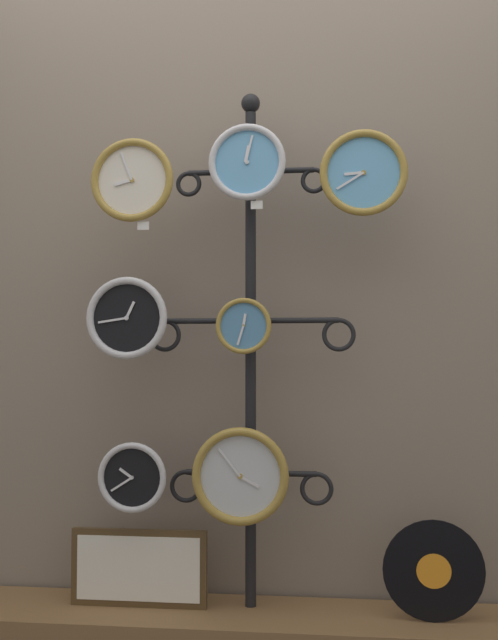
# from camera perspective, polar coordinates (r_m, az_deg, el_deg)

# --- Properties ---
(shop_wall) EXTENTS (4.40, 0.04, 2.80)m
(shop_wall) POSITION_cam_1_polar(r_m,az_deg,el_deg) (2.80, 0.50, 7.28)
(shop_wall) COLOR gray
(shop_wall) RESTS_ON ground_plane
(low_shelf) EXTENTS (2.20, 0.36, 0.06)m
(low_shelf) POSITION_cam_1_polar(r_m,az_deg,el_deg) (2.68, -0.03, -21.97)
(low_shelf) COLOR brown
(low_shelf) RESTS_ON ground_plane
(display_stand) EXTENTS (0.72, 0.39, 1.84)m
(display_stand) POSITION_cam_1_polar(r_m,az_deg,el_deg) (2.61, 0.13, -9.92)
(display_stand) COLOR black
(display_stand) RESTS_ON ground_plane
(clock_top_left) EXTENTS (0.29, 0.04, 0.29)m
(clock_top_left) POSITION_cam_1_polar(r_m,az_deg,el_deg) (2.63, -8.88, 10.47)
(clock_top_left) COLOR silver
(clock_top_center) EXTENTS (0.26, 0.04, 0.26)m
(clock_top_center) POSITION_cam_1_polar(r_m,az_deg,el_deg) (2.58, -0.22, 11.91)
(clock_top_center) COLOR #60A8DB
(clock_top_right) EXTENTS (0.29, 0.04, 0.29)m
(clock_top_right) POSITION_cam_1_polar(r_m,az_deg,el_deg) (2.57, 8.72, 11.01)
(clock_top_right) COLOR #60A8DB
(clock_middle_left) EXTENTS (0.28, 0.04, 0.28)m
(clock_middle_left) POSITION_cam_1_polar(r_m,az_deg,el_deg) (2.58, -9.28, 0.14)
(clock_middle_left) COLOR black
(clock_middle_center) EXTENTS (0.19, 0.04, 0.19)m
(clock_middle_center) POSITION_cam_1_polar(r_m,az_deg,el_deg) (2.51, -0.41, -0.46)
(clock_middle_center) COLOR #4C84B2
(clock_bottom_left) EXTENTS (0.24, 0.04, 0.24)m
(clock_bottom_left) POSITION_cam_1_polar(r_m,az_deg,el_deg) (2.60, -8.88, -11.76)
(clock_bottom_left) COLOR black
(clock_bottom_center) EXTENTS (0.32, 0.04, 0.32)m
(clock_bottom_center) POSITION_cam_1_polar(r_m,az_deg,el_deg) (2.51, -0.66, -11.80)
(clock_bottom_center) COLOR silver
(vinyl_record) EXTENTS (0.32, 0.01, 0.32)m
(vinyl_record) POSITION_cam_1_polar(r_m,az_deg,el_deg) (2.60, 13.90, -18.07)
(vinyl_record) COLOR black
(vinyl_record) RESTS_ON low_shelf
(picture_frame) EXTENTS (0.47, 0.02, 0.26)m
(picture_frame) POSITION_cam_1_polar(r_m,az_deg,el_deg) (2.71, -8.41, -18.19)
(picture_frame) COLOR #4C381E
(picture_frame) RESTS_ON low_shelf
(price_tag_upper) EXTENTS (0.04, 0.00, 0.03)m
(price_tag_upper) POSITION_cam_1_polar(r_m,az_deg,el_deg) (2.58, -8.06, 7.13)
(price_tag_upper) COLOR white
(price_tag_mid) EXTENTS (0.04, 0.00, 0.03)m
(price_tag_mid) POSITION_cam_1_polar(r_m,az_deg,el_deg) (2.54, 0.59, 8.76)
(price_tag_mid) COLOR white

